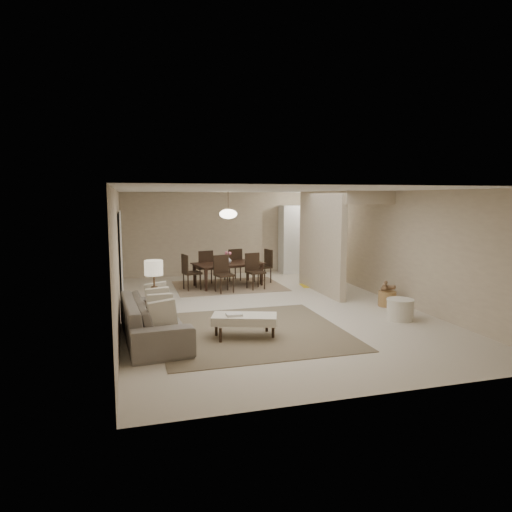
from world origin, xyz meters
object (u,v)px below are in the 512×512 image
object	(u,v)px
sofa	(154,319)
dining_table	(229,275)
pantry_cabinet	(299,239)
wicker_basket	(387,299)
side_table	(155,317)
ottoman_bench	(244,319)
round_pouf	(400,310)

from	to	relation	value
sofa	dining_table	world-z (taller)	sofa
pantry_cabinet	wicker_basket	world-z (taller)	pantry_cabinet
sofa	side_table	xyz separation A→B (m)	(0.05, 0.45, -0.09)
dining_table	side_table	bearing A→B (deg)	-132.81
ottoman_bench	side_table	world-z (taller)	side_table
round_pouf	pantry_cabinet	bearing A→B (deg)	88.56
sofa	dining_table	size ratio (longest dim) A/B	1.33
pantry_cabinet	side_table	xyz separation A→B (m)	(-4.75, -5.27, -0.79)
pantry_cabinet	side_table	world-z (taller)	pantry_cabinet
round_pouf	side_table	bearing A→B (deg)	173.75
side_table	round_pouf	size ratio (longest dim) A/B	0.99
pantry_cabinet	ottoman_bench	bearing A→B (deg)	-118.87
pantry_cabinet	ottoman_bench	world-z (taller)	pantry_cabinet
ottoman_bench	dining_table	bearing A→B (deg)	99.72
sofa	round_pouf	world-z (taller)	sofa
sofa	ottoman_bench	distance (m)	1.51
pantry_cabinet	side_table	size ratio (longest dim) A/B	4.10
pantry_cabinet	side_table	distance (m)	7.14
ottoman_bench	round_pouf	bearing A→B (deg)	23.17
ottoman_bench	sofa	bearing A→B (deg)	-172.62
pantry_cabinet	sofa	size ratio (longest dim) A/B	0.89
ottoman_bench	wicker_basket	bearing A→B (deg)	39.00
sofa	round_pouf	bearing A→B (deg)	-94.71
pantry_cabinet	round_pouf	world-z (taller)	pantry_cabinet
ottoman_bench	pantry_cabinet	bearing A→B (deg)	79.93
pantry_cabinet	round_pouf	xyz separation A→B (m)	(-0.14, -5.77, -0.85)
ottoman_bench	round_pouf	world-z (taller)	round_pouf
dining_table	ottoman_bench	bearing A→B (deg)	-111.65
ottoman_bench	side_table	size ratio (longest dim) A/B	2.31
side_table	dining_table	size ratio (longest dim) A/B	0.29
pantry_cabinet	dining_table	distance (m)	3.15
wicker_basket	pantry_cabinet	bearing A→B (deg)	92.81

